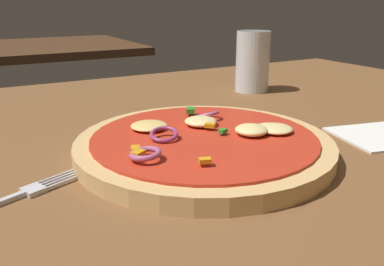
# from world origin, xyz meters

# --- Properties ---
(dining_table) EXTENTS (1.41, 0.98, 0.03)m
(dining_table) POSITION_xyz_m (0.00, 0.00, 0.01)
(dining_table) COLOR brown
(dining_table) RESTS_ON ground
(pizza) EXTENTS (0.30, 0.30, 0.04)m
(pizza) POSITION_xyz_m (-0.00, -0.03, 0.04)
(pizza) COLOR tan
(pizza) RESTS_ON dining_table
(fork) EXTENTS (0.16, 0.07, 0.01)m
(fork) POSITION_xyz_m (-0.22, -0.05, 0.03)
(fork) COLOR silver
(fork) RESTS_ON dining_table
(beer_glass) EXTENTS (0.07, 0.07, 0.12)m
(beer_glass) POSITION_xyz_m (0.26, 0.22, 0.08)
(beer_glass) COLOR silver
(beer_glass) RESTS_ON dining_table
(background_table) EXTENTS (0.75, 0.62, 0.03)m
(background_table) POSITION_xyz_m (0.02, 1.31, 0.01)
(background_table) COLOR #4C301C
(background_table) RESTS_ON ground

